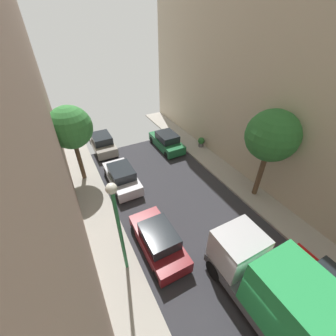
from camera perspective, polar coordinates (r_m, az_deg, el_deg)
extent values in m
plane|color=#2D2D33|center=(12.12, 21.95, -29.50)|extent=(32.00, 32.00, 0.00)
cube|color=#A8A399|center=(15.03, 35.70, -17.57)|extent=(2.00, 44.00, 0.15)
cube|color=maroon|center=(12.29, -2.61, -18.77)|extent=(1.76, 4.20, 0.76)
cube|color=#1E2328|center=(11.65, -2.37, -17.32)|extent=(1.56, 2.10, 0.64)
cylinder|color=black|center=(13.21, -8.79, -15.60)|extent=(0.22, 0.64, 0.64)
cylinder|color=black|center=(13.55, -2.46, -13.34)|extent=(0.22, 0.64, 0.64)
cylinder|color=black|center=(11.58, -2.73, -26.45)|extent=(0.22, 0.64, 0.64)
cylinder|color=black|center=(11.96, 4.62, -23.30)|extent=(0.22, 0.64, 0.64)
cube|color=silver|center=(16.42, -12.02, -2.67)|extent=(1.76, 4.20, 0.76)
cube|color=#1E2328|center=(15.89, -12.16, -1.00)|extent=(1.56, 2.10, 0.64)
cylinder|color=black|center=(17.67, -15.87, -1.18)|extent=(0.22, 0.64, 0.64)
cylinder|color=black|center=(17.92, -11.10, 0.21)|extent=(0.22, 0.64, 0.64)
cylinder|color=black|center=(15.28, -12.88, -7.40)|extent=(0.22, 0.64, 0.64)
cylinder|color=black|center=(15.57, -7.42, -5.67)|extent=(0.22, 0.64, 0.64)
cube|color=gray|center=(21.18, -16.85, 5.98)|extent=(1.76, 4.20, 0.76)
cube|color=#1E2328|center=(20.73, -17.08, 7.48)|extent=(1.56, 2.10, 0.64)
cylinder|color=black|center=(22.56, -19.61, 6.65)|extent=(0.22, 0.64, 0.64)
cylinder|color=black|center=(22.76, -15.80, 7.67)|extent=(0.22, 0.64, 0.64)
cylinder|color=black|center=(19.86, -17.81, 2.90)|extent=(0.22, 0.64, 0.64)
cylinder|color=black|center=(20.09, -13.54, 4.09)|extent=(0.22, 0.64, 0.64)
cube|color=red|center=(13.00, 36.14, -24.91)|extent=(1.76, 4.20, 0.76)
cylinder|color=black|center=(12.89, 27.88, -23.18)|extent=(0.22, 0.64, 0.64)
cylinder|color=black|center=(13.85, 32.02, -19.59)|extent=(0.22, 0.64, 0.64)
cube|color=#1E6638|center=(20.53, -0.41, 6.64)|extent=(1.76, 4.20, 0.76)
cube|color=#1E2328|center=(20.08, -0.22, 8.20)|extent=(1.56, 2.10, 0.64)
cylinder|color=black|center=(21.58, -4.18, 7.40)|extent=(0.22, 0.64, 0.64)
cylinder|color=black|center=(22.17, -0.48, 8.32)|extent=(0.22, 0.64, 0.64)
cylinder|color=black|center=(19.16, -0.33, 3.52)|extent=(0.22, 0.64, 0.64)
cylinder|color=black|center=(19.82, 3.68, 4.64)|extent=(0.22, 0.64, 0.64)
cube|color=#4C4C51|center=(11.37, 26.16, -30.60)|extent=(2.20, 6.60, 0.50)
cube|color=#B7B7BC|center=(10.99, 17.94, -19.42)|extent=(2.10, 1.80, 1.70)
cube|color=green|center=(10.06, 33.53, -30.64)|extent=(2.24, 4.20, 2.40)
cylinder|color=black|center=(11.74, 12.09, -24.75)|extent=(0.30, 0.96, 0.96)
cylinder|color=black|center=(12.63, 19.55, -20.27)|extent=(0.30, 0.96, 0.96)
cylinder|color=brown|center=(17.16, -22.20, 1.84)|extent=(0.31, 0.31, 3.12)
sphere|color=#38843D|center=(15.96, -24.33, 9.72)|extent=(2.90, 2.90, 2.90)
cylinder|color=brown|center=(15.62, 23.06, -1.47)|extent=(0.34, 0.34, 3.35)
sphere|color=#2D7233|center=(14.23, 25.71, 7.69)|extent=(3.11, 3.11, 3.11)
cylinder|color=slate|center=(20.91, 8.62, 6.08)|extent=(0.45, 0.45, 0.35)
sphere|color=#2D7233|center=(20.71, 8.73, 7.09)|extent=(0.61, 0.61, 0.61)
cylinder|color=#26723F|center=(10.13, -12.31, -16.89)|extent=(0.16, 0.16, 4.97)
sphere|color=white|center=(8.18, -14.68, -5.26)|extent=(0.44, 0.44, 0.44)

